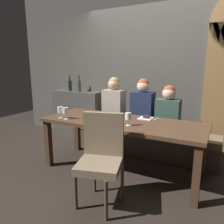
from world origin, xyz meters
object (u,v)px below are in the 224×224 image
at_px(diner_bearded, 143,105).
at_px(wine_glass_near_right, 60,110).
at_px(wine_bottle_dark_red, 70,85).
at_px(diner_far_end, 168,110).
at_px(wine_bottle_pale_label, 79,86).
at_px(diner_redhead, 114,103).
at_px(wine_glass_far_left, 128,116).
at_px(dessert_plate, 146,118).
at_px(chair_near_side, 101,153).
at_px(fork_on_table, 156,119).
at_px(wine_glass_near_left, 66,111).
at_px(banquette_bench, 139,141).
at_px(dining_table, 122,127).

xyz_separation_m(diner_bearded, wine_glass_near_right, (-0.87, -1.00, 0.01)).
bearing_deg(diner_bearded, wine_bottle_dark_red, 170.01).
height_order(diner_far_end, wine_bottle_pale_label, wine_bottle_pale_label).
relative_size(diner_redhead, wine_glass_near_right, 5.09).
distance_m(diner_bearded, wine_glass_far_left, 0.92).
xyz_separation_m(wine_glass_near_right, dessert_plate, (1.09, 0.53, -0.10)).
distance_m(chair_near_side, diner_far_end, 1.49).
xyz_separation_m(wine_bottle_dark_red, wine_glass_far_left, (1.88, -1.22, -0.21)).
distance_m(wine_glass_near_right, fork_on_table, 1.36).
bearing_deg(wine_glass_far_left, wine_glass_near_left, -173.50).
relative_size(diner_far_end, wine_bottle_dark_red, 2.26).
relative_size(diner_bearded, wine_bottle_dark_red, 2.53).
distance_m(banquette_bench, wine_glass_near_right, 1.43).
bearing_deg(wine_glass_far_left, wine_bottle_dark_red, 147.05).
distance_m(diner_redhead, diner_far_end, 0.94).
bearing_deg(wine_glass_near_left, wine_bottle_pale_label, 119.00).
relative_size(wine_glass_near_left, dessert_plate, 0.86).
bearing_deg(fork_on_table, wine_glass_near_left, -139.11).
relative_size(wine_glass_near_left, wine_glass_near_right, 1.00).
bearing_deg(diner_bearded, banquette_bench, -142.92).
bearing_deg(banquette_bench, fork_on_table, -45.85).
relative_size(wine_glass_near_right, dessert_plate, 0.86).
distance_m(diner_redhead, wine_bottle_dark_red, 1.28).
height_order(diner_bearded, fork_on_table, diner_bearded).
relative_size(wine_bottle_pale_label, fork_on_table, 1.92).
relative_size(chair_near_side, wine_glass_near_left, 5.98).
height_order(wine_glass_near_right, wine_glass_far_left, same).
bearing_deg(fork_on_table, banquette_bench, 147.42).
bearing_deg(dessert_plate, chair_near_side, -98.83).
xyz_separation_m(banquette_bench, diner_bearded, (0.03, 0.03, 0.61)).
height_order(diner_bearded, dessert_plate, diner_bearded).
relative_size(banquette_bench, wine_bottle_pale_label, 7.67).
xyz_separation_m(diner_bearded, wine_glass_near_left, (-0.76, -1.01, 0.02)).
bearing_deg(wine_bottle_pale_label, wine_glass_far_left, -36.42).
relative_size(diner_far_end, wine_bottle_pale_label, 2.26).
xyz_separation_m(diner_redhead, dessert_plate, (0.74, -0.44, -0.09)).
height_order(diner_far_end, wine_glass_near_right, diner_far_end).
relative_size(chair_near_side, diner_bearded, 1.19).
xyz_separation_m(dining_table, fork_on_table, (0.39, 0.30, 0.09)).
bearing_deg(chair_near_side, wine_glass_near_right, 154.50).
relative_size(diner_bearded, dessert_plate, 4.33).
relative_size(wine_glass_near_right, fork_on_table, 0.96).
xyz_separation_m(diner_far_end, wine_glass_near_right, (-1.29, -0.98, 0.06)).
relative_size(dining_table, wine_bottle_dark_red, 6.75).
bearing_deg(wine_bottle_dark_red, chair_near_side, -44.19).
height_order(banquette_bench, wine_glass_near_right, wine_glass_near_right).
xyz_separation_m(diner_bearded, wine_bottle_pale_label, (-1.48, 0.29, 0.23)).
bearing_deg(dining_table, wine_glass_far_left, -46.65).
bearing_deg(diner_far_end, diner_bearded, 177.19).
bearing_deg(wine_glass_near_right, diner_bearded, 49.03).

